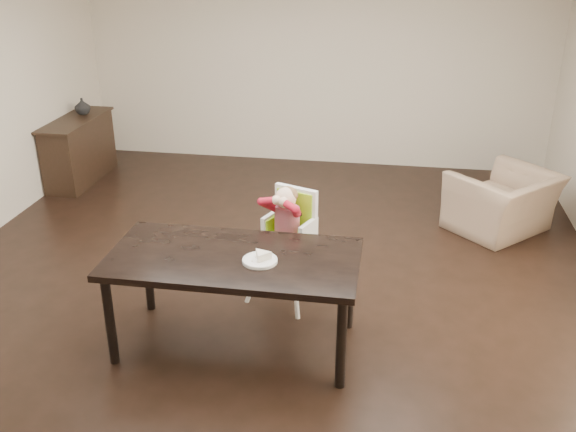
# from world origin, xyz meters

# --- Properties ---
(ground) EXTENTS (7.00, 7.00, 0.00)m
(ground) POSITION_xyz_m (0.00, 0.00, 0.00)
(ground) COLOR black
(ground) RESTS_ON ground
(room_walls) EXTENTS (6.02, 7.02, 2.71)m
(room_walls) POSITION_xyz_m (0.00, 0.00, 1.86)
(room_walls) COLOR beige
(room_walls) RESTS_ON ground
(dining_table) EXTENTS (1.80, 0.90, 0.75)m
(dining_table) POSITION_xyz_m (-0.03, -0.82, 0.67)
(dining_table) COLOR black
(dining_table) RESTS_ON ground
(high_chair) EXTENTS (0.55, 0.55, 1.01)m
(high_chair) POSITION_xyz_m (0.24, -0.06, 0.71)
(high_chair) COLOR white
(high_chair) RESTS_ON ground
(plate) EXTENTS (0.32, 0.32, 0.07)m
(plate) POSITION_xyz_m (0.18, -0.87, 0.77)
(plate) COLOR white
(plate) RESTS_ON dining_table
(armchair) EXTENTS (1.13, 1.13, 0.85)m
(armchair) POSITION_xyz_m (2.20, 1.61, 0.42)
(armchair) COLOR #94785E
(armchair) RESTS_ON ground
(sideboard) EXTENTS (0.44, 1.26, 0.79)m
(sideboard) POSITION_xyz_m (-2.78, 2.29, 0.40)
(sideboard) COLOR black
(sideboard) RESTS_ON ground
(vase) EXTENTS (0.24, 0.24, 0.19)m
(vase) POSITION_xyz_m (-2.78, 2.52, 0.89)
(vase) COLOR #99999E
(vase) RESTS_ON sideboard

